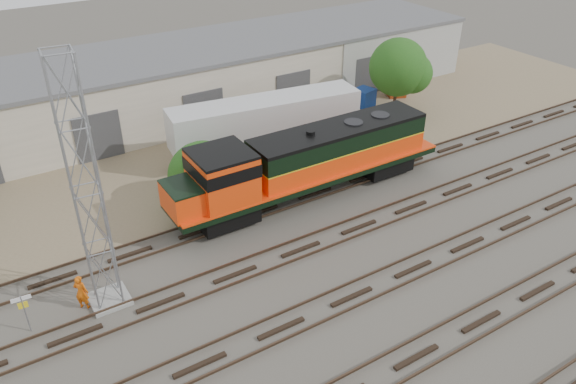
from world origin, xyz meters
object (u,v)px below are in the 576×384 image
signal_tower (87,195)px  semi_trailer (270,119)px  locomotive (306,162)px  worker (81,292)px

signal_tower → semi_trailer: signal_tower is taller
semi_trailer → signal_tower: bearing=-139.6°
locomotive → worker: (-14.39, -2.78, -1.57)m
signal_tower → semi_trailer: 17.62m
signal_tower → worker: signal_tower is taller
locomotive → signal_tower: signal_tower is taller
signal_tower → semi_trailer: (14.53, 9.38, -3.34)m
locomotive → worker: bearing=-169.1°
signal_tower → worker: size_ratio=6.55×
locomotive → worker: locomotive is taller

